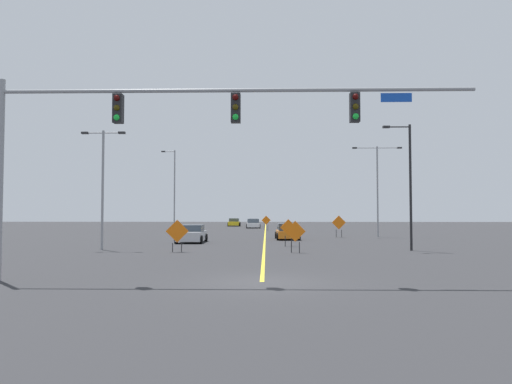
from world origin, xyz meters
The scene contains 17 objects.
ground centered at (0.00, 0.00, 0.00)m, with size 192.52×192.52×0.00m, color #2D2D30.
road_centre_stripe centered at (0.00, 53.48, 0.00)m, with size 0.16×106.95×0.01m.
traffic_signal_assembly centered at (-3.19, -0.02, 5.71)m, with size 17.12×0.44×7.29m.
street_lamp_mid_right centered at (-10.58, 37.03, 5.21)m, with size 1.63×0.24×9.61m.
street_lamp_near_right centered at (9.25, 13.39, 4.45)m, with size 1.80×0.24×8.08m.
street_lamp_far_left centered at (-10.54, 13.56, 4.59)m, with size 2.88×0.24×7.80m.
street_lamp_mid_left centered at (11.05, 29.29, 5.32)m, with size 4.83×0.24×8.90m.
construction_sign_right_lane centered at (1.72, 16.75, 1.24)m, with size 1.17×0.11×1.94m.
construction_sign_right_shoulder centered at (0.11, 44.10, 1.24)m, with size 1.18×0.13×1.95m.
construction_sign_left_lane centered at (7.14, 28.55, 1.34)m, with size 1.34×0.11×2.11m.
construction_sign_left_shoulder centered at (1.90, 11.73, 1.20)m, with size 1.23×0.33×1.92m.
construction_sign_median_far centered at (-5.35, 12.09, 1.21)m, with size 1.39×0.27×1.98m.
car_yellow_mid centered at (-5.39, 63.37, 0.63)m, with size 2.10×4.59×1.33m.
car_orange_approaching centered at (2.02, 25.15, 0.68)m, with size 2.17×3.93×1.44m.
car_silver_near centered at (-5.86, 20.88, 0.66)m, with size 2.19×3.91×1.41m.
car_white_far centered at (-1.87, 54.29, 0.65)m, with size 2.26×4.56×1.37m.
car_black_passing centered at (-2.09, 62.82, 0.61)m, with size 2.05×4.08×1.30m.
Camera 1 is at (0.16, -16.56, 2.48)m, focal length 32.71 mm.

